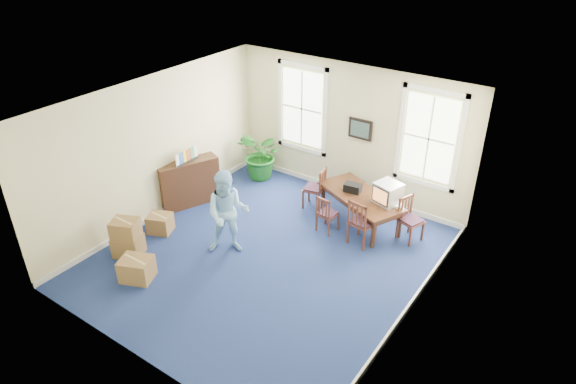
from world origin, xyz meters
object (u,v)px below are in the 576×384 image
Objects in this scene: man at (228,213)px; potted_plant at (262,155)px; cardboard_boxes at (138,238)px; conference_table at (360,209)px; chair_near_left at (328,213)px; credenza at (189,183)px; crt_tv at (388,193)px.

man is 3.23m from potted_plant.
cardboard_boxes is (0.00, -4.08, -0.23)m from potted_plant.
conference_table is at bearing 49.96° from cardboard_boxes.
chair_near_left is at bearing 48.12° from cardboard_boxes.
credenza is (-3.67, -1.54, 0.21)m from conference_table.
conference_table is 3.02m from man.
potted_plant reaches higher than credenza.
cardboard_boxes is (-3.64, -3.67, -0.49)m from crt_tv.
potted_plant is 4.09m from cardboard_boxes.
conference_table is 3.74× the size of crt_tv.
chair_near_left is 2.22m from man.
potted_plant is at bearing -17.39° from chair_near_left.
man is at bearing -64.67° from potted_plant.
conference_table is at bearing -114.93° from chair_near_left.
credenza is at bearing -107.09° from potted_plant.
potted_plant is at bearing -163.98° from conference_table.
man reaches higher than crt_tv.
potted_plant is (-2.64, 1.14, 0.22)m from chair_near_left.
potted_plant is (0.61, 2.00, 0.09)m from credenza.
crt_tv is at bearing 45.22° from cardboard_boxes.
chair_near_left is at bearing -96.48° from conference_table.
man reaches higher than chair_near_left.
chair_near_left is 3.94m from cardboard_boxes.
cardboard_boxes is at bearing -89.94° from potted_plant.
man is at bearing 40.37° from cardboard_boxes.
chair_near_left is at bearing -23.42° from potted_plant.
chair_near_left is 0.58× the size of cardboard_boxes.
conference_table is at bearing 45.42° from credenza.
credenza is 1.09× the size of potted_plant.
man is 1.38× the size of potted_plant.
chair_near_left is 3.36m from credenza.
crt_tv is at bearing -6.39° from potted_plant.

